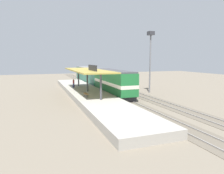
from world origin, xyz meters
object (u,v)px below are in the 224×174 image
(locomotive, at_px, (113,82))
(person_waiting, at_px, (74,83))
(platform_bench, at_px, (86,94))
(light_mast, at_px, (150,49))
(freight_car, at_px, (116,79))
(passenger_carriage_single, at_px, (89,75))

(locomotive, xyz_separation_m, person_waiting, (-6.04, 6.19, -0.56))
(platform_bench, distance_m, light_mast, 16.26)
(platform_bench, xyz_separation_m, freight_car, (10.60, 14.51, 0.63))
(platform_bench, height_order, freight_car, freight_car)
(freight_car, distance_m, light_mast, 11.99)
(passenger_carriage_single, bearing_deg, platform_bench, -105.00)
(locomotive, relative_size, freight_car, 1.20)
(platform_bench, height_order, light_mast, light_mast)
(platform_bench, bearing_deg, light_mast, 19.56)
(freight_car, bearing_deg, light_mast, -71.57)
(person_waiting, bearing_deg, locomotive, -45.73)
(passenger_carriage_single, distance_m, freight_car, 9.13)
(locomotive, bearing_deg, person_waiting, 134.27)
(locomotive, distance_m, person_waiting, 8.67)
(locomotive, height_order, person_waiting, locomotive)
(light_mast, height_order, person_waiting, light_mast)
(locomotive, xyz_separation_m, light_mast, (7.80, 0.52, 5.99))
(platform_bench, relative_size, locomotive, 0.12)
(freight_car, bearing_deg, locomotive, -114.45)
(passenger_carriage_single, relative_size, freight_car, 1.67)
(locomotive, bearing_deg, platform_bench, -143.82)
(passenger_carriage_single, height_order, light_mast, light_mast)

